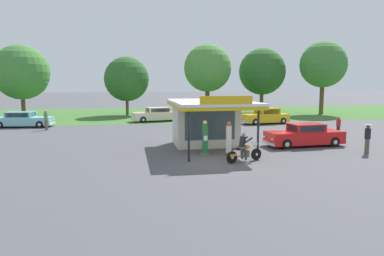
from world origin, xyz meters
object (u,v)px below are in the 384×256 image
object	(u,v)px
gas_pump_nearside	(205,139)
parked_car_back_row_far_right	(265,117)
bystander_standing_back_lot	(338,126)
bystander_chatting_near_pumps	(46,120)
bystander_leaning_by_kiosk	(368,138)
parked_car_back_row_centre_right	(215,114)
parked_car_back_row_far_left	(23,120)
parked_car_back_row_centre_left	(157,115)
motorcycle_with_rider	(244,150)
featured_classic_sedan	(304,136)
gas_pump_offside	(229,139)

from	to	relation	value
gas_pump_nearside	parked_car_back_row_far_right	world-z (taller)	gas_pump_nearside
bystander_standing_back_lot	parked_car_back_row_far_right	bearing A→B (deg)	105.34
bystander_chatting_near_pumps	bystander_standing_back_lot	distance (m)	25.08
bystander_chatting_near_pumps	bystander_leaning_by_kiosk	size ratio (longest dim) A/B	1.01
parked_car_back_row_centre_right	parked_car_back_row_far_left	xyz separation A→B (m)	(-19.64, -2.60, -0.00)
gas_pump_nearside	parked_car_back_row_centre_left	distance (m)	18.94
parked_car_back_row_centre_left	parked_car_back_row_far_left	xyz separation A→B (m)	(-13.16, -2.88, -0.03)
bystander_leaning_by_kiosk	parked_car_back_row_centre_left	bearing A→B (deg)	118.69
motorcycle_with_rider	parked_car_back_row_centre_left	xyz separation A→B (m)	(-2.99, 21.01, 0.06)
gas_pump_nearside	motorcycle_with_rider	size ratio (longest dim) A/B	0.94
parked_car_back_row_centre_right	parked_car_back_row_far_right	xyz separation A→B (m)	(4.45, -4.04, 0.05)
parked_car_back_row_centre_left	parked_car_back_row_far_right	world-z (taller)	parked_car_back_row_far_right
parked_car_back_row_far_right	bystander_chatting_near_pumps	size ratio (longest dim) A/B	2.89
motorcycle_with_rider	parked_car_back_row_centre_left	bearing A→B (deg)	98.11
parked_car_back_row_centre_right	parked_car_back_row_far_right	distance (m)	6.01
motorcycle_with_rider	bystander_chatting_near_pumps	distance (m)	20.37
parked_car_back_row_far_left	bystander_standing_back_lot	distance (m)	28.61
parked_car_back_row_far_right	motorcycle_with_rider	bearing A→B (deg)	-115.43
motorcycle_with_rider	parked_car_back_row_far_right	size ratio (longest dim) A/B	0.43
parked_car_back_row_centre_left	featured_classic_sedan	bearing A→B (deg)	-63.53
bystander_leaning_by_kiosk	parked_car_back_row_far_left	bearing A→B (deg)	144.48
parked_car_back_row_far_right	featured_classic_sedan	bearing A→B (deg)	-100.58
parked_car_back_row_centre_right	gas_pump_offside	bearing A→B (deg)	-101.31
motorcycle_with_rider	featured_classic_sedan	world-z (taller)	motorcycle_with_rider
featured_classic_sedan	parked_car_back_row_far_right	size ratio (longest dim) A/B	1.06
gas_pump_nearside	bystander_leaning_by_kiosk	distance (m)	9.79
parked_car_back_row_far_left	bystander_chatting_near_pumps	world-z (taller)	bystander_chatting_near_pumps
featured_classic_sedan	bystander_leaning_by_kiosk	distance (m)	3.90
bystander_leaning_by_kiosk	bystander_chatting_near_pumps	bearing A→B (deg)	146.01
featured_classic_sedan	bystander_standing_back_lot	distance (m)	6.15
gas_pump_offside	parked_car_back_row_far_right	bearing A→B (deg)	60.72
gas_pump_offside	featured_classic_sedan	bearing A→B (deg)	16.80
bystander_chatting_near_pumps	bystander_leaning_by_kiosk	distance (m)	25.86
gas_pump_offside	motorcycle_with_rider	size ratio (longest dim) A/B	0.90
gas_pump_nearside	bystander_leaning_by_kiosk	bearing A→B (deg)	-7.34
parked_car_back_row_centre_right	featured_classic_sedan	bearing A→B (deg)	-83.05
bystander_standing_back_lot	parked_car_back_row_centre_left	bearing A→B (deg)	135.02
gas_pump_offside	bystander_standing_back_lot	bearing A→B (deg)	27.13
motorcycle_with_rider	featured_classic_sedan	xyz separation A→B (m)	(5.54, 3.86, 0.04)
featured_classic_sedan	bystander_chatting_near_pumps	distance (m)	22.15
parked_car_back_row_centre_left	parked_car_back_row_far_right	xyz separation A→B (m)	(10.93, -4.31, 0.03)
featured_classic_sedan	bystander_chatting_near_pumps	bearing A→B (deg)	148.84
parked_car_back_row_far_left	bystander_leaning_by_kiosk	xyz separation A→B (m)	(24.19, -17.27, 0.26)
parked_car_back_row_centre_right	bystander_standing_back_lot	distance (m)	14.88
gas_pump_offside	parked_car_back_row_centre_right	world-z (taller)	gas_pump_offside
gas_pump_offside	parked_car_back_row_far_right	size ratio (longest dim) A/B	0.38
parked_car_back_row_far_left	bystander_chatting_near_pumps	size ratio (longest dim) A/B	3.20
gas_pump_offside	parked_car_back_row_centre_left	distance (m)	19.10
motorcycle_with_rider	featured_classic_sedan	distance (m)	6.76
motorcycle_with_rider	bystander_leaning_by_kiosk	size ratio (longest dim) A/B	1.24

